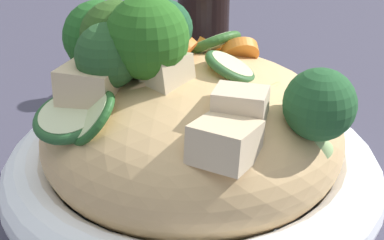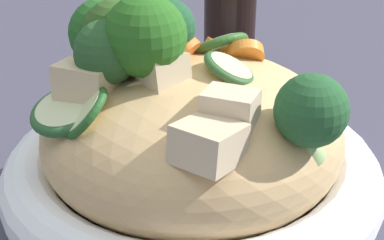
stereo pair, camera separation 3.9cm
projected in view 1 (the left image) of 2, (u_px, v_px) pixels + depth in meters
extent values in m
plane|color=#3E3B4C|center=(192.00, 214.00, 0.42)|extent=(3.00, 3.00, 0.00)
cylinder|color=white|center=(192.00, 204.00, 0.42)|extent=(0.24, 0.24, 0.02)
torus|color=white|center=(192.00, 171.00, 0.40)|extent=(0.26, 0.26, 0.04)
ellipsoid|color=tan|center=(192.00, 133.00, 0.39)|extent=(0.20, 0.20, 0.10)
torus|color=tan|center=(140.00, 86.00, 0.37)|extent=(0.06, 0.06, 0.03)
torus|color=tan|center=(239.00, 98.00, 0.38)|extent=(0.07, 0.07, 0.03)
cone|color=#9DBC73|center=(165.00, 62.00, 0.38)|extent=(0.02, 0.02, 0.02)
sphere|color=#1F4D2D|center=(164.00, 28.00, 0.37)|extent=(0.05, 0.05, 0.04)
cone|color=#A3B578|center=(110.00, 90.00, 0.36)|extent=(0.02, 0.03, 0.02)
sphere|color=#275027|center=(108.00, 56.00, 0.35)|extent=(0.06, 0.06, 0.04)
cone|color=#A3C371|center=(153.00, 70.00, 0.37)|extent=(0.03, 0.02, 0.01)
sphere|color=#225F20|center=(151.00, 37.00, 0.36)|extent=(0.06, 0.06, 0.04)
cone|color=#A2C274|center=(145.00, 78.00, 0.36)|extent=(0.02, 0.02, 0.02)
sphere|color=#275F1D|center=(144.00, 35.00, 0.35)|extent=(0.06, 0.06, 0.05)
cone|color=#9ABA72|center=(316.00, 140.00, 0.34)|extent=(0.03, 0.03, 0.02)
sphere|color=#23522A|center=(320.00, 104.00, 0.33)|extent=(0.06, 0.06, 0.04)
cone|color=#97C078|center=(102.00, 73.00, 0.39)|extent=(0.03, 0.03, 0.02)
sphere|color=#225A21|center=(99.00, 36.00, 0.38)|extent=(0.07, 0.07, 0.05)
cone|color=#9CBF75|center=(118.00, 74.00, 0.38)|extent=(0.02, 0.02, 0.02)
sphere|color=#2E531E|center=(116.00, 37.00, 0.36)|extent=(0.06, 0.06, 0.05)
cylinder|color=orange|center=(178.00, 56.00, 0.38)|extent=(0.03, 0.03, 0.03)
cylinder|color=orange|center=(211.00, 46.00, 0.41)|extent=(0.02, 0.02, 0.02)
cylinder|color=orange|center=(96.00, 75.00, 0.38)|extent=(0.04, 0.04, 0.02)
cylinder|color=orange|center=(128.00, 64.00, 0.38)|extent=(0.03, 0.03, 0.02)
cylinder|color=orange|center=(240.00, 52.00, 0.40)|extent=(0.03, 0.03, 0.03)
cylinder|color=beige|center=(211.00, 46.00, 0.41)|extent=(0.04, 0.04, 0.03)
torus|color=#2E5D25|center=(211.00, 46.00, 0.41)|extent=(0.05, 0.05, 0.03)
cylinder|color=beige|center=(70.00, 114.00, 0.34)|extent=(0.05, 0.05, 0.02)
torus|color=#245128|center=(70.00, 114.00, 0.34)|extent=(0.06, 0.06, 0.02)
cylinder|color=beige|center=(231.00, 67.00, 0.36)|extent=(0.04, 0.04, 0.02)
torus|color=#2B5429|center=(231.00, 67.00, 0.36)|extent=(0.05, 0.05, 0.02)
cylinder|color=beige|center=(93.00, 118.00, 0.33)|extent=(0.04, 0.03, 0.03)
torus|color=#225221|center=(93.00, 118.00, 0.33)|extent=(0.04, 0.04, 0.03)
cube|color=beige|center=(244.00, 105.00, 0.33)|extent=(0.04, 0.04, 0.02)
cube|color=beige|center=(90.00, 89.00, 0.35)|extent=(0.05, 0.05, 0.03)
cube|color=beige|center=(225.00, 142.00, 0.31)|extent=(0.05, 0.05, 0.02)
cube|color=beige|center=(166.00, 73.00, 0.35)|extent=(0.03, 0.03, 0.02)
cylinder|color=black|center=(203.00, 29.00, 0.62)|extent=(0.05, 0.05, 0.12)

